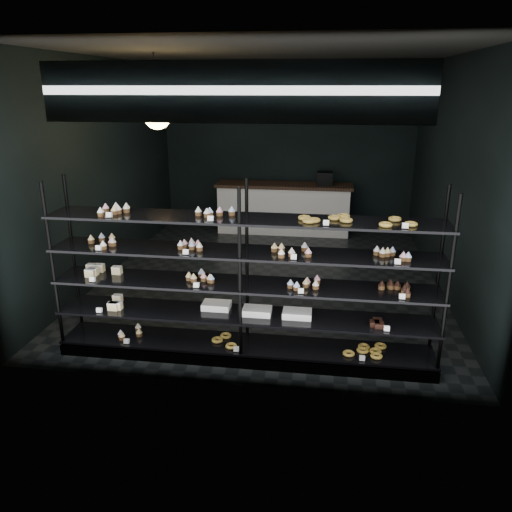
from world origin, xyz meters
name	(u,v)px	position (x,y,z in m)	size (l,w,h in m)	color
room	(271,173)	(0.00, 0.00, 1.60)	(5.01, 6.01, 3.20)	black
display_shelf	(241,304)	(-0.02, -2.45, 0.63)	(4.00, 0.50, 1.91)	black
signage	(231,92)	(0.00, -2.93, 2.75)	(3.30, 0.05, 0.50)	#0D1A42
pendant_lamp	(157,116)	(-1.29, -1.05, 2.45)	(0.33, 0.33, 0.90)	black
service_counter	(284,208)	(0.00, 2.50, 0.50)	(2.66, 0.65, 1.23)	silver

